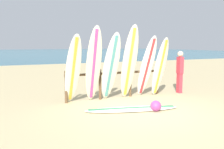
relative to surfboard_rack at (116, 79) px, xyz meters
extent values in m
plane|color=#CCB784|center=(-0.04, -2.01, -0.67)|extent=(120.00, 120.00, 0.00)
cube|color=teal|center=(-0.04, 55.99, -0.67)|extent=(120.00, 80.00, 0.01)
cylinder|color=brown|center=(-1.76, 0.00, -0.15)|extent=(0.09, 0.09, 1.04)
cylinder|color=brown|center=(-0.59, 0.00, -0.15)|extent=(0.09, 0.09, 1.04)
cylinder|color=brown|center=(0.59, 0.00, -0.15)|extent=(0.09, 0.09, 1.04)
cylinder|color=brown|center=(1.76, 0.00, -0.15)|extent=(0.09, 0.09, 1.04)
cylinder|color=brown|center=(0.00, 0.00, 0.22)|extent=(3.62, 0.08, 0.08)
ellipsoid|color=white|center=(-1.62, -0.36, 0.42)|extent=(0.48, 1.11, 2.19)
cube|color=gold|center=(-1.62, -0.36, 0.42)|extent=(0.09, 1.03, 2.02)
ellipsoid|color=beige|center=(-0.96, -0.37, 0.55)|extent=(0.59, 1.03, 2.44)
cube|color=#A53F8C|center=(-0.96, -0.37, 0.55)|extent=(0.18, 0.93, 2.25)
ellipsoid|color=silver|center=(-0.35, -0.37, 0.46)|extent=(0.54, 0.98, 2.26)
cube|color=teal|center=(-0.35, -0.37, 0.46)|extent=(0.10, 0.91, 2.08)
ellipsoid|color=beige|center=(0.30, -0.43, 0.58)|extent=(0.62, 1.04, 2.51)
cube|color=gold|center=(0.30, -0.43, 0.58)|extent=(0.21, 0.92, 2.31)
ellipsoid|color=white|center=(1.01, -0.41, 0.42)|extent=(0.51, 1.02, 2.17)
cube|color=#B73338|center=(1.01, -0.41, 0.42)|extent=(0.12, 0.94, 2.01)
ellipsoid|color=silver|center=(1.56, -0.43, 0.40)|extent=(0.59, 0.72, 2.13)
cube|color=gold|center=(1.56, -0.43, 0.40)|extent=(0.17, 0.63, 1.96)
ellipsoid|color=white|center=(-0.27, -1.64, -0.63)|extent=(2.79, 1.27, 0.07)
cube|color=#388C59|center=(-0.27, -1.64, -0.63)|extent=(2.45, 0.74, 0.08)
cube|color=#D8333F|center=(2.65, -0.22, -0.29)|extent=(0.17, 0.23, 0.76)
cube|color=#D8333F|center=(2.65, -0.22, 0.41)|extent=(0.20, 0.28, 0.64)
sphere|color=beige|center=(2.65, -0.22, 0.85)|extent=(0.22, 0.22, 0.22)
sphere|color=#A53F8C|center=(0.28, -2.02, -0.52)|extent=(0.31, 0.31, 0.31)
camera|label=1|loc=(-3.62, -7.48, 1.19)|focal=38.60mm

